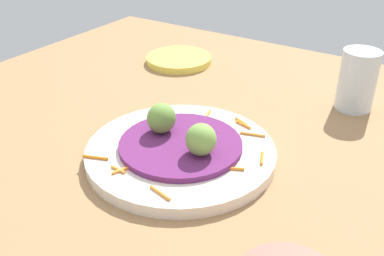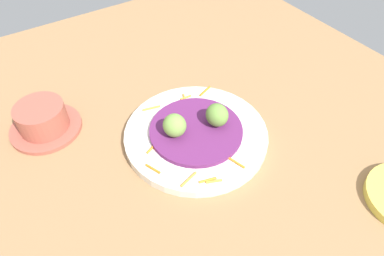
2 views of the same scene
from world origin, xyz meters
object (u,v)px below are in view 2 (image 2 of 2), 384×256
at_px(guac_scoop_center, 217,115).
at_px(terracotta_bowl, 43,120).
at_px(guac_scoop_left, 175,125).
at_px(main_plate, 196,135).

height_order(guac_scoop_center, terracotta_bowl, guac_scoop_center).
distance_m(guac_scoop_left, terracotta_bowl, 0.25).
bearing_deg(guac_scoop_center, main_plate, 76.11).
bearing_deg(main_plate, guac_scoop_left, 76.11).
height_order(guac_scoop_left, guac_scoop_center, same).
distance_m(main_plate, terracotta_bowl, 0.29).
height_order(main_plate, terracotta_bowl, terracotta_bowl).
distance_m(guac_scoop_left, guac_scoop_center, 0.08).
relative_size(main_plate, guac_scoop_left, 6.11).
relative_size(main_plate, terracotta_bowl, 1.98).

